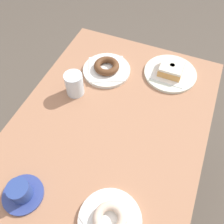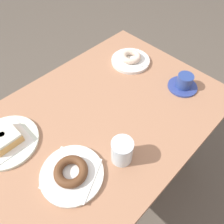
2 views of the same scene
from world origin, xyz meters
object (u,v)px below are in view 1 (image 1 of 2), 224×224
donut_chocolate_ring (107,66)px  plate_sugar_ring (110,221)px  donut_sugar_ring (110,219)px  donut_glazed_square (171,68)px  plate_chocolate_ring (107,70)px  plate_glazed_square (170,73)px  water_glass (74,84)px  coffee_cup (21,192)px

donut_chocolate_ring → plate_sugar_ring: bearing=-156.0°
plate_sugar_ring → donut_sugar_ring: 0.03m
donut_sugar_ring → donut_glazed_square: donut_glazed_square is taller
plate_chocolate_ring → plate_glazed_square: size_ratio=0.92×
plate_chocolate_ring → water_glass: (-0.17, 0.08, 0.04)m
plate_chocolate_ring → coffee_cup: 0.63m
donut_sugar_ring → donut_chocolate_ring: donut_chocolate_ring is taller
plate_glazed_square → donut_chocolate_ring: bearing=108.7°
plate_glazed_square → coffee_cup: 0.78m
plate_chocolate_ring → donut_chocolate_ring: donut_chocolate_ring is taller
donut_chocolate_ring → water_glass: 0.18m
donut_sugar_ring → water_glass: water_glass is taller
donut_chocolate_ring → plate_glazed_square: donut_chocolate_ring is taller
plate_glazed_square → donut_glazed_square: (0.00, 0.00, 0.03)m
donut_chocolate_ring → water_glass: water_glass is taller
plate_sugar_ring → water_glass: water_glass is taller
plate_sugar_ring → donut_chocolate_ring: 0.65m
donut_sugar_ring → water_glass: 0.54m
plate_glazed_square → plate_chocolate_ring: bearing=108.7°
donut_sugar_ring → water_glass: bearing=38.5°
plate_chocolate_ring → coffee_cup: (-0.63, 0.03, 0.02)m
donut_chocolate_ring → coffee_cup: 0.63m
coffee_cup → donut_chocolate_ring: bearing=-2.8°
plate_chocolate_ring → water_glass: 0.19m
plate_sugar_ring → donut_glazed_square: size_ratio=1.94×
donut_sugar_ring → plate_chocolate_ring: size_ratio=0.47×
plate_sugar_ring → plate_chocolate_ring: (0.59, 0.26, -0.00)m
plate_sugar_ring → water_glass: bearing=38.5°
donut_glazed_square → donut_chocolate_ring: bearing=108.7°
plate_chocolate_ring → coffee_cup: coffee_cup is taller
donut_sugar_ring → plate_glazed_square: size_ratio=0.43×
donut_chocolate_ring → donut_glazed_square: size_ratio=1.13×
plate_sugar_ring → plate_chocolate_ring: same height
plate_chocolate_ring → donut_chocolate_ring: 0.03m
coffee_cup → plate_sugar_ring: bearing=-83.5°
plate_glazed_square → donut_glazed_square: size_ratio=2.33×
water_glass → coffee_cup: size_ratio=0.76×
plate_sugar_ring → donut_sugar_ring: size_ratio=1.91×
plate_chocolate_ring → donut_glazed_square: donut_glazed_square is taller
donut_sugar_ring → donut_chocolate_ring: bearing=24.0°
water_glass → donut_chocolate_ring: bearing=-24.2°
donut_chocolate_ring → plate_glazed_square: (0.09, -0.28, -0.03)m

